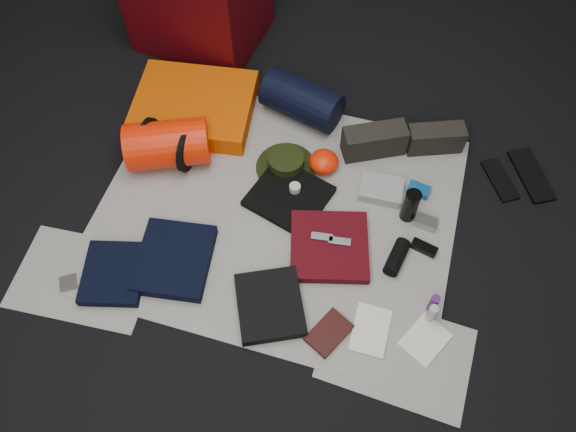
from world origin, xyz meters
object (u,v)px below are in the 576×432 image
(paperback_book, at_px, (329,333))
(water_bottle, at_px, (410,206))
(stuff_sack, at_px, (168,144))
(navy_duffel, at_px, (302,100))
(compact_camera, at_px, (425,222))
(sleeping_pad, at_px, (194,106))

(paperback_book, bearing_deg, water_bottle, 99.15)
(stuff_sack, distance_m, water_bottle, 1.15)
(navy_duffel, height_order, paperback_book, navy_duffel)
(compact_camera, bearing_deg, stuff_sack, -173.06)
(navy_duffel, relative_size, compact_camera, 3.96)
(navy_duffel, bearing_deg, compact_camera, -18.97)
(stuff_sack, xyz_separation_m, navy_duffel, (0.53, 0.45, -0.01))
(stuff_sack, relative_size, compact_camera, 3.90)
(stuff_sack, distance_m, compact_camera, 1.24)
(navy_duffel, xyz_separation_m, compact_camera, (0.71, -0.47, -0.08))
(sleeping_pad, distance_m, compact_camera, 1.28)
(stuff_sack, relative_size, paperback_book, 2.11)
(sleeping_pad, xyz_separation_m, navy_duffel, (0.52, 0.15, 0.05))
(paperback_book, bearing_deg, compact_camera, 91.73)
(sleeping_pad, xyz_separation_m, water_bottle, (1.15, -0.31, 0.04))
(water_bottle, bearing_deg, sleeping_pad, 165.10)
(navy_duffel, height_order, water_bottle, navy_duffel)
(stuff_sack, distance_m, paperback_book, 1.15)
(sleeping_pad, relative_size, water_bottle, 3.29)
(water_bottle, relative_size, compact_camera, 1.81)
(sleeping_pad, bearing_deg, navy_duffel, 15.68)
(paperback_book, bearing_deg, navy_duffel, 137.88)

